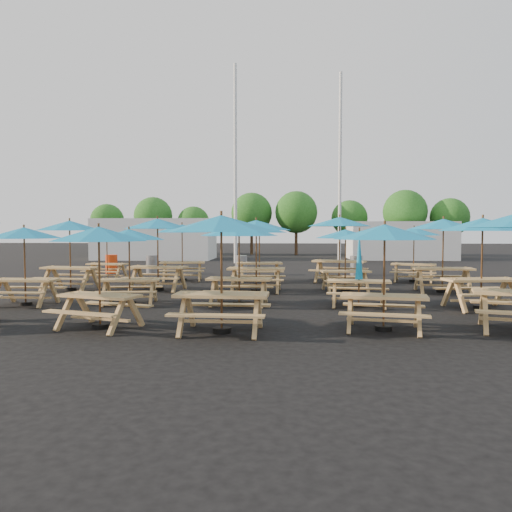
# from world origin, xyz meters

# --- Properties ---
(ground) EXTENTS (120.00, 120.00, 0.00)m
(ground) POSITION_xyz_m (0.00, 0.00, 0.00)
(ground) COLOR black
(ground) RESTS_ON ground
(picnic_unit_1) EXTENTS (2.06, 2.06, 2.12)m
(picnic_unit_1) POSITION_xyz_m (-5.95, -3.28, 1.85)
(picnic_unit_1) COLOR tan
(picnic_unit_1) RESTS_ON ground
(picnic_unit_2) EXTENTS (2.54, 2.54, 2.36)m
(picnic_unit_2) POSITION_xyz_m (-6.15, 0.02, 2.06)
(picnic_unit_2) COLOR tan
(picnic_unit_2) RESTS_ON ground
(picnic_unit_3) EXTENTS (2.23, 2.23, 2.03)m
(picnic_unit_3) POSITION_xyz_m (-6.15, 3.44, 1.77)
(picnic_unit_3) COLOR tan
(picnic_unit_3) RESTS_ON ground
(picnic_unit_4) EXTENTS (2.55, 2.55, 2.12)m
(picnic_unit_4) POSITION_xyz_m (-2.76, -6.28, 1.85)
(picnic_unit_4) COLOR tan
(picnic_unit_4) RESTS_ON ground
(picnic_unit_5) EXTENTS (2.20, 2.20, 2.07)m
(picnic_unit_5) POSITION_xyz_m (-3.20, -2.91, 1.81)
(picnic_unit_5) COLOR tan
(picnic_unit_5) RESTS_ON ground
(picnic_unit_6) EXTENTS (2.58, 2.58, 2.43)m
(picnic_unit_6) POSITION_xyz_m (-3.22, 0.19, 2.12)
(picnic_unit_6) COLOR tan
(picnic_unit_6) RESTS_ON ground
(picnic_unit_7) EXTENTS (2.43, 2.43, 2.27)m
(picnic_unit_7) POSITION_xyz_m (-3.07, 3.41, 1.98)
(picnic_unit_7) COLOR tan
(picnic_unit_7) RESTS_ON ground
(picnic_unit_8) EXTENTS (2.34, 2.34, 2.34)m
(picnic_unit_8) POSITION_xyz_m (-0.20, -6.55, 2.04)
(picnic_unit_8) COLOR tan
(picnic_unit_8) RESTS_ON ground
(picnic_unit_9) EXTENTS (2.25, 2.25, 2.20)m
(picnic_unit_9) POSITION_xyz_m (-0.19, -2.90, 1.92)
(picnic_unit_9) COLOR tan
(picnic_unit_9) RESTS_ON ground
(picnic_unit_10) EXTENTS (2.36, 2.36, 2.37)m
(picnic_unit_10) POSITION_xyz_m (0.10, -0.02, 2.07)
(picnic_unit_10) COLOR tan
(picnic_unit_10) RESTS_ON ground
(picnic_unit_11) EXTENTS (2.41, 2.41, 2.26)m
(picnic_unit_11) POSITION_xyz_m (0.03, 3.24, 1.97)
(picnic_unit_11) COLOR tan
(picnic_unit_11) RESTS_ON ground
(picnic_unit_12) EXTENTS (2.41, 2.41, 2.16)m
(picnic_unit_12) POSITION_xyz_m (3.04, -6.14, 1.89)
(picnic_unit_12) COLOR tan
(picnic_unit_12) RESTS_ON ground
(picnic_unit_13) EXTENTS (1.81, 1.63, 2.09)m
(picnic_unit_13) POSITION_xyz_m (3.00, -2.96, 0.86)
(picnic_unit_13) COLOR tan
(picnic_unit_13) RESTS_ON ground
(picnic_unit_14) EXTENTS (2.20, 2.20, 2.07)m
(picnic_unit_14) POSITION_xyz_m (3.03, 0.32, 1.80)
(picnic_unit_14) COLOR tan
(picnic_unit_14) RESTS_ON ground
(picnic_unit_15) EXTENTS (3.07, 3.07, 2.55)m
(picnic_unit_15) POSITION_xyz_m (3.13, 3.17, 2.22)
(picnic_unit_15) COLOR tan
(picnic_unit_15) RESTS_ON ground
(picnic_unit_17) EXTENTS (2.55, 2.55, 2.36)m
(picnic_unit_17) POSITION_xyz_m (6.06, -3.23, 2.05)
(picnic_unit_17) COLOR tan
(picnic_unit_17) RESTS_ON ground
(picnic_unit_18) EXTENTS (2.47, 2.47, 2.41)m
(picnic_unit_18) POSITION_xyz_m (6.16, 0.25, 2.10)
(picnic_unit_18) COLOR tan
(picnic_unit_18) RESTS_ON ground
(picnic_unit_19) EXTENTS (2.55, 2.55, 2.15)m
(picnic_unit_19) POSITION_xyz_m (6.04, 3.45, 1.87)
(picnic_unit_19) COLOR tan
(picnic_unit_19) RESTS_ON ground
(waste_bin_0) EXTENTS (0.55, 0.55, 0.88)m
(waste_bin_0) POSITION_xyz_m (-7.06, 6.51, 0.44)
(waste_bin_0) COLOR #EC3B0D
(waste_bin_0) RESTS_ON ground
(waste_bin_1) EXTENTS (0.55, 0.55, 0.88)m
(waste_bin_1) POSITION_xyz_m (-5.07, 6.26, 0.44)
(waste_bin_1) COLOR gray
(waste_bin_1) RESTS_ON ground
(waste_bin_2) EXTENTS (0.55, 0.55, 0.88)m
(waste_bin_2) POSITION_xyz_m (-0.95, 6.13, 0.44)
(waste_bin_2) COLOR gray
(waste_bin_2) RESTS_ON ground
(waste_bin_3) EXTENTS (0.55, 0.55, 0.88)m
(waste_bin_3) POSITION_xyz_m (4.22, 6.26, 0.44)
(waste_bin_3) COLOR gray
(waste_bin_3) RESTS_ON ground
(mast_0) EXTENTS (0.20, 0.20, 12.00)m
(mast_0) POSITION_xyz_m (-2.00, 14.00, 6.00)
(mast_0) COLOR silver
(mast_0) RESTS_ON ground
(mast_1) EXTENTS (0.20, 0.20, 12.00)m
(mast_1) POSITION_xyz_m (4.50, 16.00, 6.00)
(mast_1) COLOR silver
(mast_1) RESTS_ON ground
(event_tent_0) EXTENTS (8.00, 4.00, 2.80)m
(event_tent_0) POSITION_xyz_m (-8.00, 18.00, 1.40)
(event_tent_0) COLOR silver
(event_tent_0) RESTS_ON ground
(event_tent_1) EXTENTS (7.00, 4.00, 2.60)m
(event_tent_1) POSITION_xyz_m (9.00, 19.00, 1.30)
(event_tent_1) COLOR silver
(event_tent_1) RESTS_ON ground
(tree_0) EXTENTS (2.80, 2.80, 4.24)m
(tree_0) POSITION_xyz_m (-14.07, 25.25, 2.83)
(tree_0) COLOR #382314
(tree_0) RESTS_ON ground
(tree_1) EXTENTS (3.11, 3.11, 4.72)m
(tree_1) POSITION_xyz_m (-9.74, 23.90, 3.15)
(tree_1) COLOR #382314
(tree_1) RESTS_ON ground
(tree_2) EXTENTS (2.59, 2.59, 3.93)m
(tree_2) POSITION_xyz_m (-6.39, 23.65, 2.62)
(tree_2) COLOR #382314
(tree_2) RESTS_ON ground
(tree_3) EXTENTS (3.36, 3.36, 5.09)m
(tree_3) POSITION_xyz_m (-1.75, 24.72, 3.41)
(tree_3) COLOR #382314
(tree_3) RESTS_ON ground
(tree_4) EXTENTS (3.41, 3.41, 5.17)m
(tree_4) POSITION_xyz_m (1.90, 24.26, 3.46)
(tree_4) COLOR #382314
(tree_4) RESTS_ON ground
(tree_5) EXTENTS (2.94, 2.94, 4.45)m
(tree_5) POSITION_xyz_m (6.22, 24.67, 2.97)
(tree_5) COLOR #382314
(tree_5) RESTS_ON ground
(tree_6) EXTENTS (3.38, 3.38, 5.13)m
(tree_6) POSITION_xyz_m (10.23, 22.90, 3.43)
(tree_6) COLOR #382314
(tree_6) RESTS_ON ground
(tree_7) EXTENTS (2.95, 2.95, 4.48)m
(tree_7) POSITION_xyz_m (13.63, 22.92, 2.99)
(tree_7) COLOR #382314
(tree_7) RESTS_ON ground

